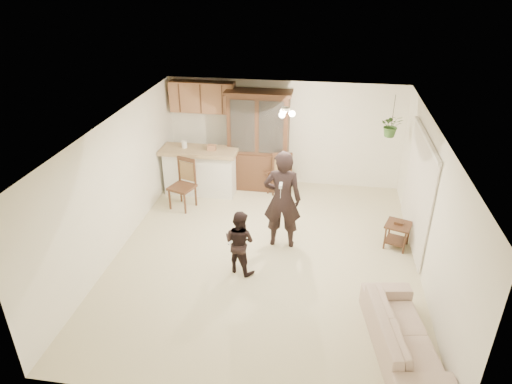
# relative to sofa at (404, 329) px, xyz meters

# --- Properties ---
(floor) EXTENTS (6.50, 6.50, 0.00)m
(floor) POSITION_rel_sofa_xyz_m (-2.20, 1.96, -0.37)
(floor) COLOR beige
(floor) RESTS_ON ground
(ceiling) EXTENTS (5.50, 6.50, 0.02)m
(ceiling) POSITION_rel_sofa_xyz_m (-2.20, 1.96, 2.13)
(ceiling) COLOR silver
(ceiling) RESTS_ON wall_back
(wall_back) EXTENTS (5.50, 0.02, 2.50)m
(wall_back) POSITION_rel_sofa_xyz_m (-2.20, 5.21, 0.88)
(wall_back) COLOR white
(wall_back) RESTS_ON ground
(wall_front) EXTENTS (5.50, 0.02, 2.50)m
(wall_front) POSITION_rel_sofa_xyz_m (-2.20, -1.29, 0.88)
(wall_front) COLOR white
(wall_front) RESTS_ON ground
(wall_left) EXTENTS (0.02, 6.50, 2.50)m
(wall_left) POSITION_rel_sofa_xyz_m (-4.95, 1.96, 0.88)
(wall_left) COLOR white
(wall_left) RESTS_ON ground
(wall_right) EXTENTS (0.02, 6.50, 2.50)m
(wall_right) POSITION_rel_sofa_xyz_m (0.55, 1.96, 0.88)
(wall_right) COLOR white
(wall_right) RESTS_ON ground
(breakfast_bar) EXTENTS (1.60, 0.55, 1.00)m
(breakfast_bar) POSITION_rel_sofa_xyz_m (-4.05, 4.31, 0.13)
(breakfast_bar) COLOR white
(breakfast_bar) RESTS_ON floor
(bar_top) EXTENTS (1.75, 0.70, 0.08)m
(bar_top) POSITION_rel_sofa_xyz_m (-4.05, 4.31, 0.68)
(bar_top) COLOR tan
(bar_top) RESTS_ON breakfast_bar
(upper_cabinets) EXTENTS (1.50, 0.34, 0.70)m
(upper_cabinets) POSITION_rel_sofa_xyz_m (-4.10, 5.03, 1.73)
(upper_cabinets) COLOR #8D5E3D
(upper_cabinets) RESTS_ON wall_back
(vertical_blinds) EXTENTS (0.06, 2.30, 2.10)m
(vertical_blinds) POSITION_rel_sofa_xyz_m (0.51, 2.86, 0.73)
(vertical_blinds) COLOR beige
(vertical_blinds) RESTS_ON wall_right
(ceiling_fixture) EXTENTS (0.36, 0.36, 0.20)m
(ceiling_fixture) POSITION_rel_sofa_xyz_m (-2.00, 3.16, 2.03)
(ceiling_fixture) COLOR #FAE4BC
(ceiling_fixture) RESTS_ON ceiling
(hanging_plant) EXTENTS (0.43, 0.37, 0.48)m
(hanging_plant) POSITION_rel_sofa_xyz_m (0.10, 4.36, 1.48)
(hanging_plant) COLOR #275220
(hanging_plant) RESTS_ON ceiling
(plant_cord) EXTENTS (0.01, 0.01, 0.65)m
(plant_cord) POSITION_rel_sofa_xyz_m (0.10, 4.36, 1.81)
(plant_cord) COLOR black
(plant_cord) RESTS_ON ceiling
(sofa) EXTENTS (1.03, 1.97, 0.73)m
(sofa) POSITION_rel_sofa_xyz_m (0.00, 0.00, 0.00)
(sofa) COLOR beige
(sofa) RESTS_ON floor
(adult) EXTENTS (0.66, 0.44, 1.80)m
(adult) POSITION_rel_sofa_xyz_m (-1.95, 2.41, 0.53)
(adult) COLOR black
(adult) RESTS_ON floor
(child) EXTENTS (0.80, 0.73, 1.35)m
(child) POSITION_rel_sofa_xyz_m (-2.59, 1.46, 0.31)
(child) COLOR black
(child) RESTS_ON floor
(china_hutch) EXTENTS (1.49, 0.58, 2.35)m
(china_hutch) POSITION_rel_sofa_xyz_m (-2.76, 4.80, 0.79)
(china_hutch) COLOR #3D2716
(china_hutch) RESTS_ON floor
(side_table) EXTENTS (0.57, 0.57, 0.55)m
(side_table) POSITION_rel_sofa_xyz_m (0.23, 2.66, -0.11)
(side_table) COLOR #3D2716
(side_table) RESTS_ON floor
(chair_bar) EXTENTS (0.63, 0.63, 1.11)m
(chair_bar) POSITION_rel_sofa_xyz_m (-4.26, 3.53, -0.05)
(chair_bar) COLOR #3D2716
(chair_bar) RESTS_ON floor
(chair_hutch_left) EXTENTS (0.73, 0.73, 1.19)m
(chair_hutch_left) POSITION_rel_sofa_xyz_m (-2.54, 4.80, -0.03)
(chair_hutch_left) COLOR #3D2716
(chair_hutch_left) RESTS_ON floor
(chair_hutch_right) EXTENTS (0.55, 0.55, 1.08)m
(chair_hutch_right) POSITION_rel_sofa_xyz_m (-2.19, 4.63, -0.06)
(chair_hutch_right) COLOR #3D2716
(chair_hutch_right) RESTS_ON floor
(controller_adult) EXTENTS (0.05, 0.17, 0.05)m
(controller_adult) POSITION_rel_sofa_xyz_m (-1.95, 1.96, 1.12)
(controller_adult) COLOR silver
(controller_adult) RESTS_ON adult
(controller_child) EXTENTS (0.07, 0.11, 0.03)m
(controller_child) POSITION_rel_sofa_xyz_m (-2.70, 1.21, 0.36)
(controller_child) COLOR silver
(controller_child) RESTS_ON child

